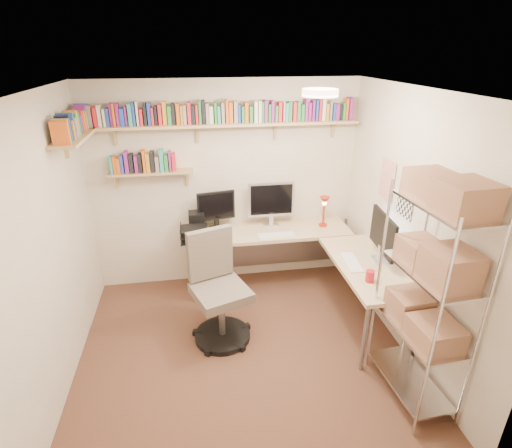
% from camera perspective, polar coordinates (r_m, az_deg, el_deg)
% --- Properties ---
extents(ground, '(3.20, 3.20, 0.00)m').
position_cam_1_polar(ground, '(4.21, -1.82, -17.80)').
color(ground, '#46271E').
rests_on(ground, ground).
extents(room_shell, '(3.24, 3.04, 2.52)m').
position_cam_1_polar(room_shell, '(3.39, -2.08, 2.18)').
color(room_shell, beige).
rests_on(room_shell, ground).
extents(wall_shelves, '(3.12, 1.09, 0.80)m').
position_cam_1_polar(wall_shelves, '(4.49, -9.87, 13.60)').
color(wall_shelves, tan).
rests_on(wall_shelves, ground).
extents(corner_desk, '(2.21, 1.99, 1.33)m').
position_cam_1_polar(corner_desk, '(4.66, 3.65, -2.13)').
color(corner_desk, '#D0C087').
rests_on(corner_desk, ground).
extents(office_chair, '(0.66, 0.66, 1.16)m').
position_cam_1_polar(office_chair, '(4.15, -5.41, -10.11)').
color(office_chair, black).
rests_on(office_chair, ground).
extents(wire_rack, '(0.45, 0.83, 2.01)m').
position_cam_1_polar(wire_rack, '(3.30, 24.10, -5.60)').
color(wire_rack, silver).
rests_on(wire_rack, ground).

